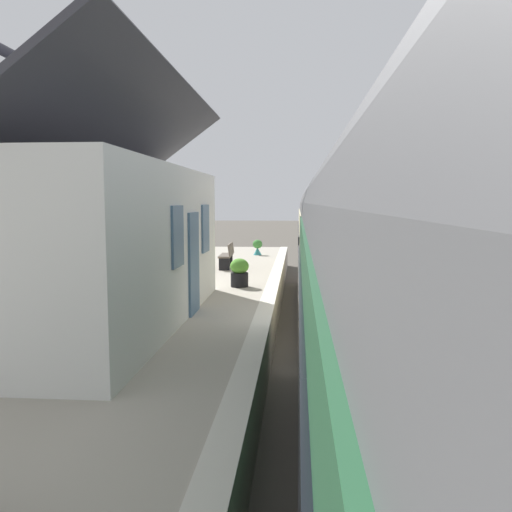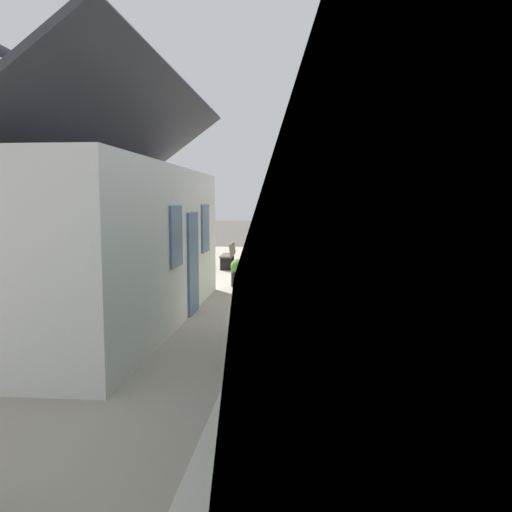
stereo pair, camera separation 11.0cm
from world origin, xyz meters
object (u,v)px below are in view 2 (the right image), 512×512
Objects in this scene: train at (368,256)px; bench_platform_end at (229,255)px; planter_edge_near at (198,260)px; planter_under_sign at (240,272)px; planter_bench_right at (154,255)px; planter_bench_left at (260,247)px; station_building at (78,238)px.

bench_platform_end is (7.73, 3.82, -0.79)m from train.
bench_platform_end reaches higher than planter_edge_near.
bench_platform_end is 1.82× the size of planter_under_sign.
planter_bench_right reaches higher than planter_bench_left.
planter_bench_right is 0.93× the size of planter_edge_near.
planter_under_sign is (-3.90, -0.85, -0.08)m from bench_platform_end.
planter_bench_left is 0.86× the size of planter_under_sign.
planter_bench_left is 0.80× the size of planter_edge_near.
bench_platform_end is 1.81× the size of planter_bench_right.
planter_bench_right is 5.48m from planter_under_sign.
train is 4.92m from planter_under_sign.
planter_bench_left is (4.42, -3.44, -0.05)m from planter_bench_right.
train reaches higher than planter_edge_near.
station_building is 10.54× the size of planter_bench_right.
planter_bench_left is at bearing -10.63° from station_building.
station_building is 12.31× the size of planter_bench_left.
bench_platform_end reaches higher than planter_bench_right.
train is 8.66m from bench_platform_end.
planter_bench_left is (12.37, 3.13, -0.92)m from train.
station_building is at bearing -173.23° from planter_bench_right.
train reaches higher than planter_bench_right.
train is at bearing -140.43° from planter_bench_right.
planter_under_sign is at bearing 37.78° from train.
planter_edge_near reaches higher than planter_bench_right.
station_building is at bearing 168.15° from bench_platform_end.
train reaches higher than bench_platform_end.
bench_platform_end is at bearing 171.57° from planter_bench_left.
station_building reaches higher than planter_under_sign.
bench_platform_end reaches higher than planter_bench_left.
planter_bench_right is (7.95, 6.57, -0.86)m from train.
bench_platform_end is 4.69m from planter_bench_left.
train reaches higher than planter_bench_left.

